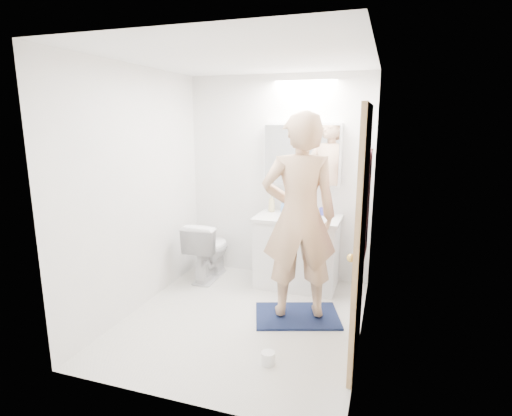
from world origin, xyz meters
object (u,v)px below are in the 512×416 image
at_px(toilet, 208,250).
at_px(toothbrush_cup, 323,212).
at_px(soap_bottle_b, 285,206).
at_px(medicine_cabinet, 302,154).
at_px(vanity_cabinet, 297,253).
at_px(person, 299,217).
at_px(soap_bottle_a, 272,203).
at_px(toilet_paper_roll, 268,358).

height_order(toilet, toothbrush_cup, toothbrush_cup).
bearing_deg(soap_bottle_b, toilet, -161.09).
bearing_deg(medicine_cabinet, toilet, -162.83).
bearing_deg(toothbrush_cup, soap_bottle_b, 177.48).
bearing_deg(vanity_cabinet, person, -76.87).
distance_m(medicine_cabinet, toothbrush_cup, 0.69).
relative_size(toilet, soap_bottle_a, 3.41).
xyz_separation_m(person, soap_bottle_a, (-0.53, 0.92, -0.08)).
distance_m(medicine_cabinet, soap_bottle_a, 0.67).
relative_size(soap_bottle_a, soap_bottle_b, 1.35).
xyz_separation_m(toothbrush_cup, toilet_paper_roll, (-0.12, -1.76, -0.81)).
bearing_deg(medicine_cabinet, soap_bottle_a, -170.02).
xyz_separation_m(medicine_cabinet, soap_bottle_a, (-0.34, -0.06, -0.58)).
xyz_separation_m(vanity_cabinet, medicine_cabinet, (-0.01, 0.21, 1.11)).
height_order(soap_bottle_a, toilet_paper_roll, soap_bottle_a).
height_order(vanity_cabinet, medicine_cabinet, medicine_cabinet).
bearing_deg(soap_bottle_a, medicine_cabinet, 9.98).
relative_size(medicine_cabinet, person, 0.46).
height_order(person, soap_bottle_a, person).
height_order(person, toothbrush_cup, person).
bearing_deg(toothbrush_cup, toilet_paper_roll, -93.93).
height_order(soap_bottle_b, toothbrush_cup, soap_bottle_b).
height_order(person, soap_bottle_b, person).
relative_size(soap_bottle_b, toilet_paper_roll, 1.41).
bearing_deg(toilet, soap_bottle_a, -160.17).
bearing_deg(vanity_cabinet, toothbrush_cup, 32.33).
height_order(toilet, soap_bottle_a, soap_bottle_a).
distance_m(soap_bottle_a, toothbrush_cup, 0.61).
distance_m(person, soap_bottle_b, 1.03).
xyz_separation_m(person, toothbrush_cup, (0.07, 0.93, -0.14)).
height_order(medicine_cabinet, toilet_paper_roll, medicine_cabinet).
xyz_separation_m(vanity_cabinet, soap_bottle_b, (-0.20, 0.18, 0.51)).
height_order(vanity_cabinet, toothbrush_cup, toothbrush_cup).
distance_m(vanity_cabinet, soap_bottle_a, 0.66).
relative_size(medicine_cabinet, toilet_paper_roll, 8.00).
relative_size(vanity_cabinet, toilet, 1.26).
bearing_deg(vanity_cabinet, medicine_cabinet, 93.25).
height_order(soap_bottle_b, toilet_paper_roll, soap_bottle_b).
xyz_separation_m(soap_bottle_b, toothbrush_cup, (0.46, -0.02, -0.04)).
height_order(medicine_cabinet, toothbrush_cup, medicine_cabinet).
xyz_separation_m(person, toilet_paper_roll, (-0.05, -0.83, -0.96)).
height_order(person, toilet_paper_roll, person).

